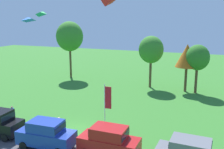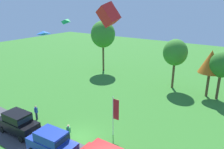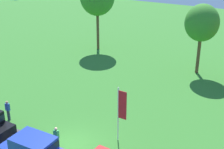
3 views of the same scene
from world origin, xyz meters
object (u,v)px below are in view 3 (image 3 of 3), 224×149
person_on_lawn (57,138)px  person_watching_sky (8,110)px  tree_far_right (202,23)px  flag_banner (121,108)px

person_on_lawn → person_watching_sky: same height
person_on_lawn → person_watching_sky: (-5.99, 0.85, 0.00)m
tree_far_right → flag_banner: bearing=-91.2°
tree_far_right → flag_banner: 16.40m
person_watching_sky → tree_far_right: (9.63, 18.43, 4.79)m
person_watching_sky → tree_far_right: 21.34m
flag_banner → tree_far_right: bearing=88.8°
tree_far_right → person_watching_sky: bearing=-117.6°
person_watching_sky → flag_banner: 9.76m
person_watching_sky → flag_banner: flag_banner is taller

